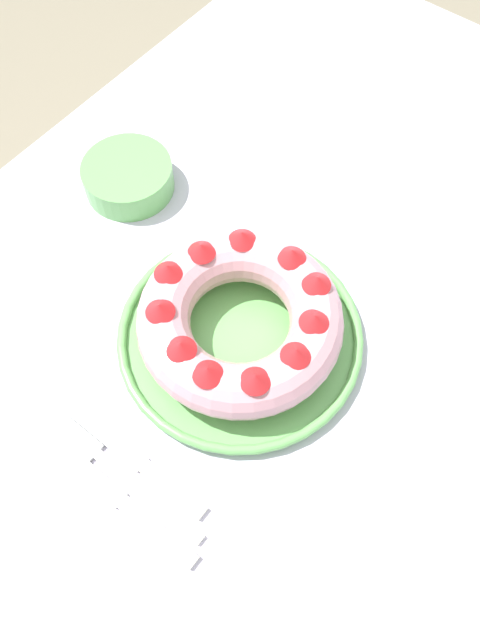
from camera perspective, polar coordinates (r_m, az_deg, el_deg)
The scene contains 8 objects.
ground_plane at distance 1.49m, azimuth 0.45°, elevation -14.48°, with size 8.00×8.00×0.00m, color gray.
dining_table at distance 0.87m, azimuth 0.75°, elevation -4.22°, with size 1.46×0.93×0.73m.
serving_dish at distance 0.78m, azimuth 0.00°, elevation -1.48°, with size 0.31×0.31×0.02m.
bundt_cake at distance 0.75m, azimuth -0.00°, elevation 0.07°, with size 0.25×0.25×0.08m.
fork at distance 0.74m, azimuth -11.22°, elevation -13.33°, with size 0.02×0.22×0.01m.
serving_knife at distance 0.73m, azimuth -10.49°, elevation -16.21°, with size 0.02×0.24×0.01m.
cake_knife at distance 0.74m, azimuth -8.62°, elevation -13.19°, with size 0.02×0.20×0.01m.
side_bowl at distance 0.93m, azimuth -10.18°, elevation 12.73°, with size 0.13×0.13×0.04m, color #6BB760.
Camera 1 is at (-0.29, -0.21, 1.44)m, focal length 35.00 mm.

